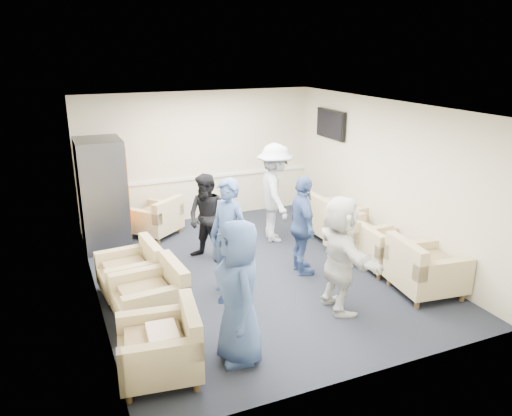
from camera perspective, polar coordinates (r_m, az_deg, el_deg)
name	(u,v)px	position (r m, az deg, el deg)	size (l,w,h in m)	color
floor	(255,272)	(8.33, -0.08, -7.27)	(6.00, 6.00, 0.00)	black
ceiling	(255,106)	(7.58, -0.09, 11.53)	(6.00, 6.00, 0.00)	silver
back_wall	(199,156)	(10.59, -6.52, 5.87)	(5.00, 0.02, 2.70)	beige
front_wall	(368,267)	(5.39, 12.66, -6.65)	(5.00, 0.02, 2.70)	beige
left_wall	(90,213)	(7.28, -18.49, -0.59)	(0.02, 6.00, 2.70)	beige
right_wall	(386,178)	(9.09, 14.59, 3.38)	(0.02, 6.00, 2.70)	beige
chair_rail	(200,177)	(10.67, -6.40, 3.49)	(4.98, 0.04, 0.06)	white
tv	(331,124)	(10.37, 8.54, 9.45)	(0.10, 1.00, 0.58)	black
armchair_left_near	(164,348)	(5.86, -10.42, -15.50)	(0.99, 0.99, 0.70)	tan
armchair_left_mid	(154,298)	(6.91, -11.57, -10.06)	(0.94, 0.94, 0.70)	tan
armchair_left_far	(133,273)	(7.72, -13.83, -7.20)	(0.91, 0.91, 0.67)	tan
armchair_right_near	(423,271)	(7.89, 18.53, -6.79)	(1.04, 1.04, 0.74)	tan
armchair_right_midnear	(383,251)	(8.55, 14.31, -4.82)	(0.85, 0.85, 0.64)	tan
armchair_right_midfar	(354,238)	(8.97, 11.19, -3.33)	(0.91, 0.91, 0.69)	tan
armchair_right_far	(332,219)	(9.75, 8.71, -1.30)	(0.93, 0.93, 0.73)	tan
armchair_corner	(157,220)	(9.93, -11.22, -1.30)	(1.16, 1.16, 0.66)	tan
vending_machine	(103,194)	(9.46, -17.10, 1.55)	(0.81, 0.95, 2.01)	#4F5057
backpack	(165,280)	(7.65, -10.35, -8.07)	(0.31, 0.27, 0.45)	black
pillow	(162,334)	(5.77, -10.65, -14.01)	(0.43, 0.32, 0.12)	white
person_front_left	(239,292)	(5.80, -1.99, -9.60)	(0.85, 0.55, 1.74)	#3A538B
person_mid_left	(228,237)	(7.35, -3.18, -3.34)	(0.64, 0.42, 1.76)	#3A538B
person_back_left	(208,218)	(8.53, -5.56, -1.16)	(0.74, 0.58, 1.53)	black
person_back_right	(275,193)	(9.35, 2.20, 1.72)	(1.21, 0.69, 1.87)	silver
person_mid_right	(303,226)	(8.02, 5.34, -2.05)	(0.96, 0.40, 1.63)	#3A538B
person_front_right	(341,254)	(6.97, 9.65, -5.24)	(1.55, 0.49, 1.67)	silver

